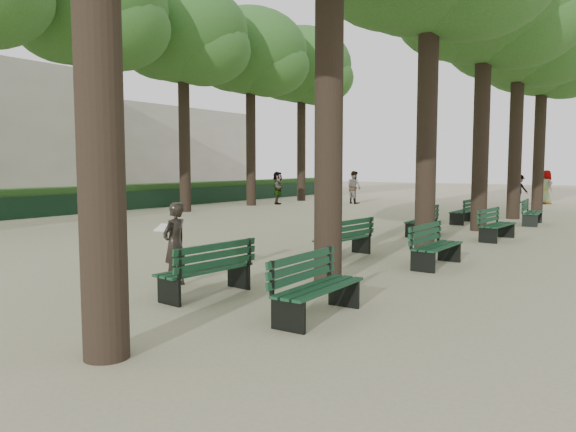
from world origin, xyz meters
The scene contains 23 objects.
ground centered at (0.00, 0.00, 0.00)m, with size 120.00×120.00×0.00m, color tan.
tree_central_4 centered at (1.50, 18.00, 7.65)m, with size 6.00×6.00×9.95m.
tree_central_5 centered at (1.50, 23.00, 7.65)m, with size 6.00×6.00×9.95m.
tree_far_2 centered at (-12.00, 8.00, 8.14)m, with size 6.00×6.00×10.45m.
tree_far_3 centered at (-12.00, 13.00, 8.14)m, with size 6.00×6.00×10.45m.
tree_far_4 centered at (-12.00, 18.00, 8.14)m, with size 6.00×6.00×10.45m.
tree_far_5 centered at (-12.00, 23.00, 8.14)m, with size 6.00×6.00×10.45m.
bench_left_0 centered at (0.37, 0.90, 0.27)m, with size 0.73×1.84×0.92m.
bench_left_1 centered at (0.37, 5.70, 0.27)m, with size 0.73×1.84×0.92m.
bench_left_2 centered at (0.37, 10.78, 0.27)m, with size 0.68×1.83×0.92m.
bench_left_3 centered at (0.37, 15.04, 0.27)m, with size 0.58×1.80×0.92m.
bench_right_0 centered at (2.63, 0.78, 0.27)m, with size 0.59×1.81×0.92m.
bench_right_1 centered at (2.63, 5.73, 0.27)m, with size 0.61×1.81×0.92m.
bench_right_2 centered at (2.63, 10.86, 0.27)m, with size 0.70×1.84×0.92m.
bench_right_3 centered at (2.63, 15.95, 0.27)m, with size 0.72×1.84×0.92m.
man_with_map centered at (-0.62, 1.16, 0.77)m, with size 0.62×0.64×1.53m.
pedestrian_a centered at (-8.02, 22.33, 0.92)m, with size 0.90×0.37×1.85m, color #262628.
pedestrian_e centered at (-11.31, 19.51, 0.91)m, with size 1.69×0.36×1.82m, color #262628.
pedestrian_d centered at (1.03, 28.03, 0.95)m, with size 0.93×0.38×1.90m, color #262628.
pedestrian_b centered at (-0.41, 28.21, 0.82)m, with size 1.05×0.33×1.63m, color #262628.
fence centered at (-15.00, 11.00, 0.45)m, with size 0.08×42.00×0.90m, color black.
hedge centered at (-15.70, 11.00, 0.60)m, with size 1.20×42.00×1.20m, color #1E4417.
building_far centered at (-33.00, 30.00, 3.50)m, with size 12.00×16.00×7.00m, color #B7B2A3.
Camera 1 is at (6.70, -5.98, 2.19)m, focal length 35.00 mm.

